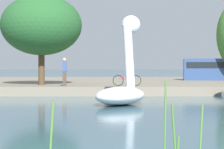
{
  "coord_description": "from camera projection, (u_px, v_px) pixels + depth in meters",
  "views": [
    {
      "loc": [
        1.14,
        -6.57,
        1.71
      ],
      "look_at": [
        1.06,
        15.26,
        1.32
      ],
      "focal_mm": 72.43,
      "sensor_mm": 36.0,
      "label": 1
    }
  ],
  "objects": [
    {
      "name": "person_on_path",
      "position": [
        66.0,
        71.0,
        26.63
      ],
      "size": [
        0.22,
        0.22,
        1.68
      ],
      "color": "#47382D",
      "rests_on": "shore_bank_far"
    },
    {
      "name": "shore_bank_far",
      "position": [
        100.0,
        84.0,
        37.82
      ],
      "size": [
        115.96,
        24.04,
        0.54
      ],
      "primitive_type": "cube",
      "color": "slate",
      "rests_on": "ground_plane"
    },
    {
      "name": "tree_broadleaf_left",
      "position": [
        43.0,
        25.0,
        28.52
      ],
      "size": [
        6.27,
        6.29,
        5.68
      ],
      "color": "#4C3823",
      "rests_on": "shore_bank_far"
    },
    {
      "name": "parked_van",
      "position": [
        213.0,
        69.0,
        38.25
      ],
      "size": [
        4.93,
        2.4,
        1.83
      ],
      "color": "navy",
      "rests_on": "shore_bank_far"
    },
    {
      "name": "swan_boat",
      "position": [
        124.0,
        83.0,
        20.4
      ],
      "size": [
        3.13,
        3.88,
        4.13
      ],
      "color": "white",
      "rests_on": "ground_plane"
    },
    {
      "name": "bicycle_parked",
      "position": [
        129.0,
        80.0,
        26.99
      ],
      "size": [
        1.72,
        0.18,
        0.66
      ],
      "color": "black",
      "rests_on": "shore_bank_far"
    }
  ]
}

